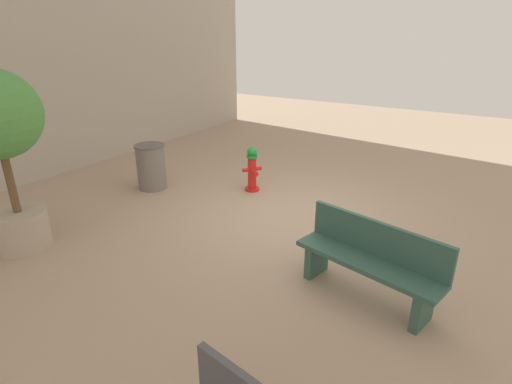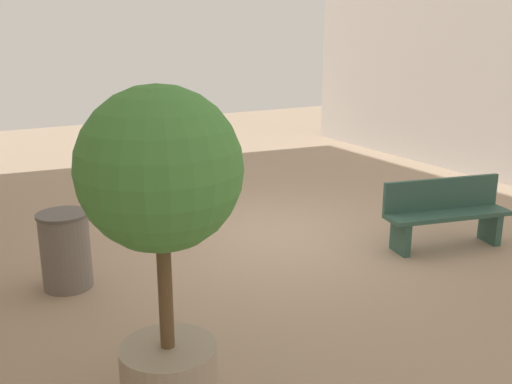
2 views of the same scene
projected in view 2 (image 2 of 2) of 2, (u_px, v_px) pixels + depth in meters
The scene contains 5 objects.
ground_plane at pixel (272, 235), 8.67m from camera, with size 23.40×23.40×0.00m, color tan.
fire_hydrant at pixel (178, 207), 8.50m from camera, with size 0.35×0.36×0.90m.
bench_near at pixel (445, 212), 8.11m from camera, with size 1.85×0.84×0.95m.
planter_tree at pixel (161, 207), 4.23m from camera, with size 1.21×1.21×2.60m.
trash_bin at pixel (66, 250), 6.82m from camera, with size 0.60×0.60×0.91m.
Camera 2 is at (4.28, 6.97, 2.97)m, focal length 41.01 mm.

